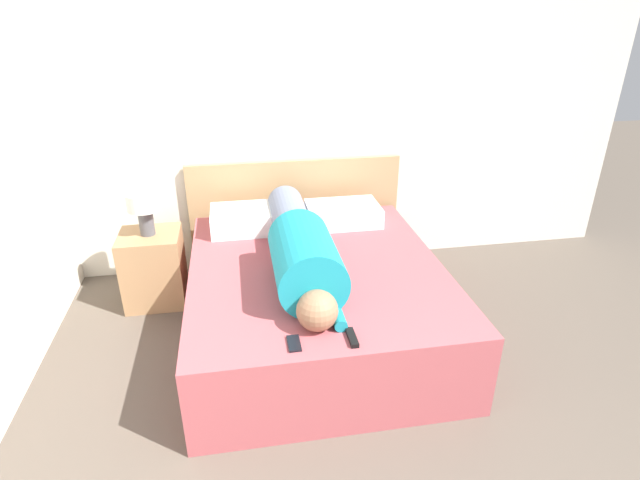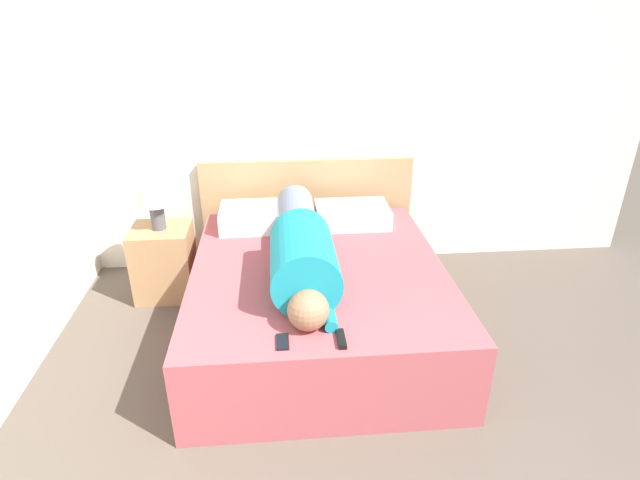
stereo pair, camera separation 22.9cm
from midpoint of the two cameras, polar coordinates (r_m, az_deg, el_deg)
name	(u,v)px [view 2 (the right image)]	position (r m, az deg, el deg)	size (l,w,h in m)	color
wall_back	(335,111)	(4.09, 3.40, 14.46)	(5.25, 0.06, 2.60)	silver
bed	(318,299)	(3.40, 1.73, -6.82)	(1.64, 1.90, 0.52)	#A84C51
headboard	(308,213)	(4.23, 0.11, 3.06)	(1.76, 0.04, 0.93)	tan
nightstand	(164,262)	(3.98, -15.81, -2.43)	(0.43, 0.40, 0.56)	#A37A51
table_lamp	(155,201)	(3.78, -16.69, 4.24)	(0.23, 0.23, 0.32)	#4C4C51
person_lying	(302,248)	(3.12, -0.03, -0.92)	(0.39, 1.64, 0.39)	#936B4C
pillow_near_headboard	(259,217)	(3.81, -5.24, 2.62)	(0.59, 0.38, 0.16)	white
pillow_second	(352,215)	(3.88, 5.39, 2.88)	(0.56, 0.38, 0.14)	white
tv_remote	(341,339)	(2.58, 5.03, -11.26)	(0.04, 0.15, 0.02)	black
cell_phone	(283,342)	(2.56, -1.70, -11.61)	(0.06, 0.13, 0.01)	black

